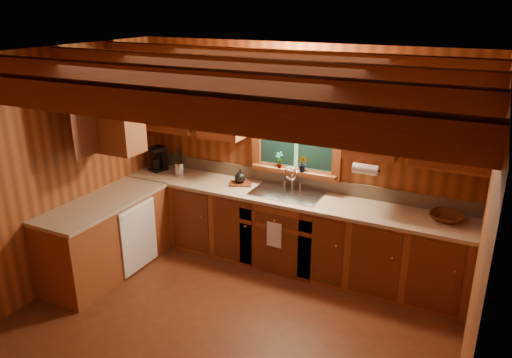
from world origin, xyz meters
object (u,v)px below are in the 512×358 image
at_px(cutting_board, 240,184).
at_px(wicker_basket, 447,217).
at_px(sink, 286,198).
at_px(coffee_maker, 159,158).

distance_m(cutting_board, wicker_basket, 2.40).
distance_m(sink, cutting_board, 0.64).
xyz_separation_m(coffee_maker, wicker_basket, (3.64, -0.01, -0.12)).
relative_size(sink, coffee_maker, 2.58).
xyz_separation_m(cutting_board, wicker_basket, (2.40, 0.01, 0.03)).
xyz_separation_m(sink, wicker_basket, (1.76, 0.05, 0.08)).
distance_m(coffee_maker, cutting_board, 1.25).
height_order(sink, cutting_board, sink).
bearing_deg(cutting_board, coffee_maker, 155.54).
relative_size(coffee_maker, cutting_board, 1.18).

